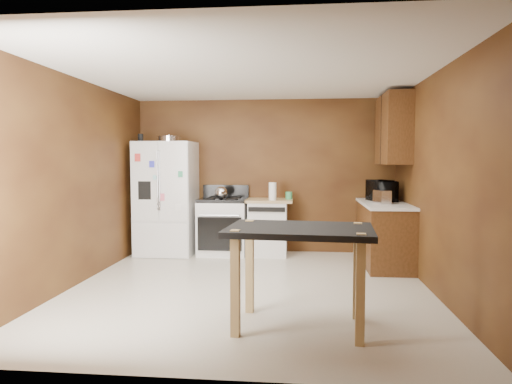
# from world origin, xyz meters

# --- Properties ---
(floor) EXTENTS (4.50, 4.50, 0.00)m
(floor) POSITION_xyz_m (0.00, 0.00, 0.00)
(floor) COLOR beige
(floor) RESTS_ON ground
(ceiling) EXTENTS (4.50, 4.50, 0.00)m
(ceiling) POSITION_xyz_m (0.00, 0.00, 2.50)
(ceiling) COLOR white
(ceiling) RESTS_ON ground
(wall_back) EXTENTS (4.20, 0.00, 4.20)m
(wall_back) POSITION_xyz_m (0.00, 2.25, 1.25)
(wall_back) COLOR brown
(wall_back) RESTS_ON ground
(wall_front) EXTENTS (4.20, 0.00, 4.20)m
(wall_front) POSITION_xyz_m (0.00, -2.25, 1.25)
(wall_front) COLOR brown
(wall_front) RESTS_ON ground
(wall_left) EXTENTS (0.00, 4.50, 4.50)m
(wall_left) POSITION_xyz_m (-2.10, 0.00, 1.25)
(wall_left) COLOR brown
(wall_left) RESTS_ON ground
(wall_right) EXTENTS (0.00, 4.50, 4.50)m
(wall_right) POSITION_xyz_m (2.10, 0.00, 1.25)
(wall_right) COLOR brown
(wall_right) RESTS_ON ground
(roasting_pan) EXTENTS (0.37, 0.37, 0.09)m
(roasting_pan) POSITION_xyz_m (-1.48, 1.85, 1.85)
(roasting_pan) COLOR silver
(roasting_pan) RESTS_ON refrigerator
(pen_cup) EXTENTS (0.08, 0.08, 0.12)m
(pen_cup) POSITION_xyz_m (-1.92, 1.75, 1.86)
(pen_cup) COLOR black
(pen_cup) RESTS_ON refrigerator
(kettle) EXTENTS (0.20, 0.20, 0.20)m
(kettle) POSITION_xyz_m (-0.64, 1.77, 1.00)
(kettle) COLOR silver
(kettle) RESTS_ON gas_range
(paper_towel) EXTENTS (0.14, 0.14, 0.27)m
(paper_towel) POSITION_xyz_m (0.16, 1.80, 1.03)
(paper_towel) COLOR white
(paper_towel) RESTS_ON dishwasher
(green_canister) EXTENTS (0.12, 0.12, 0.12)m
(green_canister) POSITION_xyz_m (0.41, 1.98, 0.95)
(green_canister) COLOR #3C9C5C
(green_canister) RESTS_ON dishwasher
(toaster) EXTENTS (0.23, 0.29, 0.19)m
(toaster) POSITION_xyz_m (1.74, 1.29, 0.99)
(toaster) COLOR silver
(toaster) RESTS_ON right_cabinets
(microwave) EXTENTS (0.49, 0.59, 0.28)m
(microwave) POSITION_xyz_m (1.80, 1.70, 1.04)
(microwave) COLOR black
(microwave) RESTS_ON right_cabinets
(refrigerator) EXTENTS (0.90, 0.80, 1.80)m
(refrigerator) POSITION_xyz_m (-1.55, 1.86, 0.90)
(refrigerator) COLOR white
(refrigerator) RESTS_ON ground
(gas_range) EXTENTS (0.76, 0.68, 1.10)m
(gas_range) POSITION_xyz_m (-0.64, 1.92, 0.46)
(gas_range) COLOR white
(gas_range) RESTS_ON ground
(dishwasher) EXTENTS (0.78, 0.63, 0.89)m
(dishwasher) POSITION_xyz_m (0.08, 1.95, 0.45)
(dishwasher) COLOR white
(dishwasher) RESTS_ON ground
(right_cabinets) EXTENTS (0.63, 1.58, 2.45)m
(right_cabinets) POSITION_xyz_m (1.84, 1.48, 0.91)
(right_cabinets) COLOR #5D3219
(right_cabinets) RESTS_ON ground
(island) EXTENTS (1.35, 0.96, 0.92)m
(island) POSITION_xyz_m (0.59, -1.19, 0.78)
(island) COLOR black
(island) RESTS_ON ground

